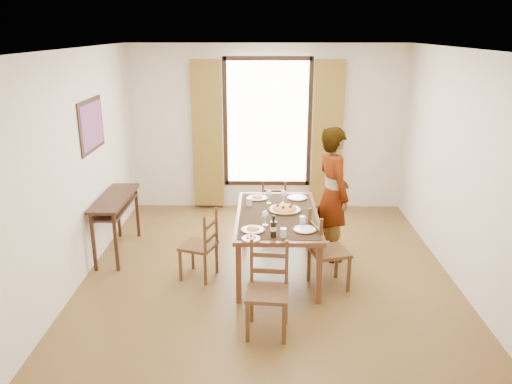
{
  "coord_description": "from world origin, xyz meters",
  "views": [
    {
      "loc": [
        -0.07,
        -5.6,
        2.91
      ],
      "look_at": [
        -0.15,
        0.21,
        1.0
      ],
      "focal_mm": 35.0,
      "sensor_mm": 36.0,
      "label": 1
    }
  ],
  "objects_px": {
    "dining_table": "(277,219)",
    "pasta_platter": "(285,207)",
    "console_table": "(115,205)",
    "man": "(333,194)"
  },
  "relations": [
    {
      "from": "dining_table",
      "to": "pasta_platter",
      "type": "height_order",
      "value": "pasta_platter"
    },
    {
      "from": "dining_table",
      "to": "pasta_platter",
      "type": "xyz_separation_m",
      "value": [
        0.09,
        0.11,
        0.11
      ]
    },
    {
      "from": "dining_table",
      "to": "pasta_platter",
      "type": "relative_size",
      "value": 4.3
    },
    {
      "from": "console_table",
      "to": "man",
      "type": "xyz_separation_m",
      "value": [
        2.87,
        -0.09,
        0.19
      ]
    },
    {
      "from": "dining_table",
      "to": "man",
      "type": "bearing_deg",
      "value": 29.45
    },
    {
      "from": "console_table",
      "to": "dining_table",
      "type": "distance_m",
      "value": 2.2
    },
    {
      "from": "dining_table",
      "to": "pasta_platter",
      "type": "bearing_deg",
      "value": 50.06
    },
    {
      "from": "console_table",
      "to": "man",
      "type": "bearing_deg",
      "value": -1.72
    },
    {
      "from": "dining_table",
      "to": "man",
      "type": "xyz_separation_m",
      "value": [
        0.73,
        0.41,
        0.19
      ]
    },
    {
      "from": "console_table",
      "to": "pasta_platter",
      "type": "relative_size",
      "value": 3.0
    }
  ]
}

